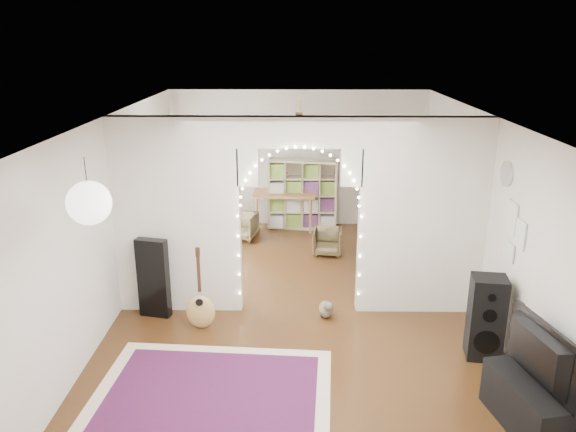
{
  "coord_description": "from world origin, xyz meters",
  "views": [
    {
      "loc": [
        -0.05,
        -7.18,
        3.67
      ],
      "look_at": [
        -0.16,
        0.3,
        1.27
      ],
      "focal_mm": 35.0,
      "sensor_mm": 36.0,
      "label": 1
    }
  ],
  "objects_px": {
    "floor_speaker": "(486,318)",
    "dining_table": "(285,195)",
    "acoustic_guitar": "(200,299)",
    "bookcase": "(302,194)",
    "media_console": "(526,405)",
    "dining_chair_right": "(328,242)",
    "dining_chair_left": "(242,226)"
  },
  "relations": [
    {
      "from": "dining_table",
      "to": "bookcase",
      "type": "bearing_deg",
      "value": 2.68
    },
    {
      "from": "media_console",
      "to": "dining_chair_right",
      "type": "relative_size",
      "value": 1.99
    },
    {
      "from": "dining_table",
      "to": "dining_chair_left",
      "type": "distance_m",
      "value": 1.12
    },
    {
      "from": "acoustic_guitar",
      "to": "dining_chair_left",
      "type": "xyz_separation_m",
      "value": [
        0.22,
        3.44,
        -0.17
      ]
    },
    {
      "from": "bookcase",
      "to": "dining_chair_left",
      "type": "height_order",
      "value": "bookcase"
    },
    {
      "from": "media_console",
      "to": "bookcase",
      "type": "bearing_deg",
      "value": 97.98
    },
    {
      "from": "bookcase",
      "to": "dining_table",
      "type": "relative_size",
      "value": 1.12
    },
    {
      "from": "bookcase",
      "to": "dining_chair_left",
      "type": "distance_m",
      "value": 1.4
    },
    {
      "from": "dining_chair_left",
      "to": "acoustic_guitar",
      "type": "bearing_deg",
      "value": -79.06
    },
    {
      "from": "bookcase",
      "to": "dining_table",
      "type": "distance_m",
      "value": 0.35
    },
    {
      "from": "dining_chair_left",
      "to": "dining_table",
      "type": "bearing_deg",
      "value": 53.81
    },
    {
      "from": "bookcase",
      "to": "dining_table",
      "type": "bearing_deg",
      "value": -170.76
    },
    {
      "from": "floor_speaker",
      "to": "dining_table",
      "type": "height_order",
      "value": "floor_speaker"
    },
    {
      "from": "acoustic_guitar",
      "to": "floor_speaker",
      "type": "height_order",
      "value": "acoustic_guitar"
    },
    {
      "from": "dining_table",
      "to": "dining_chair_left",
      "type": "relative_size",
      "value": 2.3
    },
    {
      "from": "acoustic_guitar",
      "to": "media_console",
      "type": "relative_size",
      "value": 0.96
    },
    {
      "from": "media_console",
      "to": "dining_chair_left",
      "type": "bearing_deg",
      "value": 109.92
    },
    {
      "from": "floor_speaker",
      "to": "media_console",
      "type": "relative_size",
      "value": 1.03
    },
    {
      "from": "acoustic_guitar",
      "to": "bookcase",
      "type": "distance_m",
      "value": 4.33
    },
    {
      "from": "floor_speaker",
      "to": "dining_table",
      "type": "xyz_separation_m",
      "value": [
        -2.47,
        4.73,
        0.17
      ]
    },
    {
      "from": "acoustic_guitar",
      "to": "bookcase",
      "type": "relative_size",
      "value": 0.69
    },
    {
      "from": "floor_speaker",
      "to": "dining_chair_left",
      "type": "distance_m",
      "value": 5.23
    },
    {
      "from": "media_console",
      "to": "dining_chair_right",
      "type": "distance_m",
      "value": 4.9
    },
    {
      "from": "media_console",
      "to": "dining_chair_left",
      "type": "distance_m",
      "value": 6.28
    },
    {
      "from": "floor_speaker",
      "to": "bookcase",
      "type": "bearing_deg",
      "value": 122.07
    },
    {
      "from": "media_console",
      "to": "dining_table",
      "type": "distance_m",
      "value": 6.52
    },
    {
      "from": "acoustic_guitar",
      "to": "media_console",
      "type": "height_order",
      "value": "acoustic_guitar"
    },
    {
      "from": "bookcase",
      "to": "dining_chair_right",
      "type": "height_order",
      "value": "bookcase"
    },
    {
      "from": "bookcase",
      "to": "dining_chair_left",
      "type": "xyz_separation_m",
      "value": [
        -1.15,
        -0.65,
        -0.45
      ]
    },
    {
      "from": "dining_chair_left",
      "to": "floor_speaker",
      "type": "bearing_deg",
      "value": -36.68
    },
    {
      "from": "acoustic_guitar",
      "to": "dining_table",
      "type": "height_order",
      "value": "acoustic_guitar"
    },
    {
      "from": "floor_speaker",
      "to": "dining_chair_right",
      "type": "relative_size",
      "value": 2.04
    }
  ]
}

